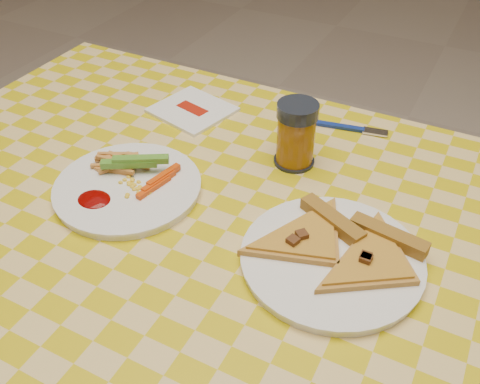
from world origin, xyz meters
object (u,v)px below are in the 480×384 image
Objects in this scene: table at (227,264)px; drink_glass at (296,135)px; plate_left at (128,188)px; plate_right at (331,260)px.

drink_glass is at bearing 83.90° from table.
drink_glass is at bearing 43.66° from plate_left.
plate_left is 0.93× the size of plate_right.
plate_left reaches higher than table.
plate_right reaches higher than table.
plate_left is 0.29m from drink_glass.
plate_left is (-0.19, 0.01, 0.08)m from table.
plate_left is 2.03× the size of drink_glass.
drink_glass reaches higher than table.
table is at bearing -2.77° from plate_left.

